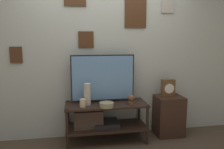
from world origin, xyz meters
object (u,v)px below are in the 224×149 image
object	(u,v)px
television	(103,78)
decorative_bust	(131,99)
vase_tall_ceramic	(87,94)
candle_jar	(83,103)
mantel_clock	(168,88)
vase_wide_bowl	(106,105)

from	to	relation	value
television	decorative_bust	size ratio (longest dim) A/B	6.52
vase_tall_ceramic	candle_jar	bearing A→B (deg)	-125.72
television	candle_jar	bearing A→B (deg)	-144.92
candle_jar	mantel_clock	size ratio (longest dim) A/B	0.42
decorative_bust	candle_jar	bearing A→B (deg)	-179.09
vase_tall_ceramic	mantel_clock	world-z (taller)	mantel_clock
television	candle_jar	distance (m)	0.50
vase_tall_ceramic	decorative_bust	distance (m)	0.65
television	vase_wide_bowl	size ratio (longest dim) A/B	4.73
candle_jar	decorative_bust	world-z (taller)	decorative_bust
television	vase_tall_ceramic	bearing A→B (deg)	-153.24
vase_wide_bowl	decorative_bust	size ratio (longest dim) A/B	1.38
candle_jar	decorative_bust	size ratio (longest dim) A/B	0.78
vase_wide_bowl	television	bearing A→B (deg)	92.76
television	vase_wide_bowl	world-z (taller)	television
vase_tall_ceramic	mantel_clock	size ratio (longest dim) A/B	1.16
vase_wide_bowl	mantel_clock	distance (m)	1.06
vase_tall_ceramic	vase_wide_bowl	bearing A→B (deg)	-30.65
vase_wide_bowl	decorative_bust	xyz separation A→B (m)	(0.37, 0.07, 0.05)
television	decorative_bust	xyz separation A→B (m)	(0.39, -0.21, -0.29)
vase_tall_ceramic	decorative_bust	bearing A→B (deg)	-7.84
candle_jar	mantel_clock	distance (m)	1.37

